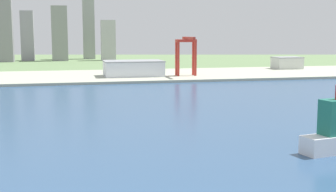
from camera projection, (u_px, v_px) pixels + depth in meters
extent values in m
plane|color=#617C4F|center=(153.00, 103.00, 307.76)|extent=(2400.00, 2400.00, 0.00)
cube|color=#2D4C70|center=(173.00, 119.00, 249.80)|extent=(840.00, 360.00, 0.15)
cube|color=#A3A692|center=(119.00, 76.00, 491.08)|extent=(840.00, 140.00, 2.50)
cube|color=#B72D23|center=(178.00, 59.00, 471.79)|extent=(2.20, 2.20, 34.89)
cube|color=#B72D23|center=(195.00, 59.00, 475.85)|extent=(2.20, 2.20, 34.89)
cube|color=#B72D23|center=(176.00, 59.00, 479.51)|extent=(2.20, 2.20, 34.89)
cube|color=#B72D23|center=(193.00, 59.00, 483.57)|extent=(2.20, 2.20, 34.89)
cube|color=#B72D23|center=(186.00, 41.00, 475.11)|extent=(20.79, 10.00, 2.80)
cube|color=#B72D23|center=(189.00, 38.00, 464.71)|extent=(2.60, 41.50, 2.60)
cube|color=silver|center=(133.00, 69.00, 475.16)|extent=(59.63, 37.22, 14.79)
cube|color=gray|center=(133.00, 61.00, 474.07)|extent=(60.82, 37.97, 1.20)
cube|color=silver|center=(287.00, 63.00, 572.25)|extent=(32.73, 25.45, 13.47)
cube|color=gray|center=(287.00, 57.00, 571.25)|extent=(33.38, 25.96, 1.20)
cube|color=gray|center=(4.00, 16.00, 738.31)|extent=(25.26, 20.39, 147.48)
cube|color=gray|center=(27.00, 36.00, 775.18)|extent=(21.21, 19.31, 83.86)
cube|color=gray|center=(60.00, 33.00, 773.50)|extent=(26.26, 24.60, 91.82)
cube|color=gray|center=(89.00, 23.00, 826.04)|extent=(20.36, 19.43, 128.09)
cube|color=#ADAAAF|center=(108.00, 40.00, 786.54)|extent=(24.00, 18.24, 68.57)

